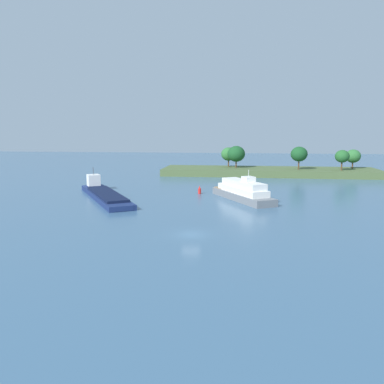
% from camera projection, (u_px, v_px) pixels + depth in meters
% --- Properties ---
extents(ground_plane, '(400.00, 400.00, 0.00)m').
position_uv_depth(ground_plane, '(191.00, 234.00, 54.38)').
color(ground_plane, '#3D607F').
extents(treeline_island, '(68.73, 17.75, 9.35)m').
position_uv_depth(treeline_island, '(271.00, 169.00, 126.90)').
color(treeline_island, '#4C6038').
rests_on(treeline_island, ground).
extents(cargo_barge, '(20.20, 28.31, 5.61)m').
position_uv_depth(cargo_barge, '(104.00, 194.00, 83.77)').
color(cargo_barge, navy).
rests_on(cargo_barge, ground).
extents(white_riverboat, '(13.53, 19.18, 6.54)m').
position_uv_depth(white_riverboat, '(242.00, 191.00, 81.41)').
color(white_riverboat, slate).
rests_on(white_riverboat, ground).
extents(channel_buoy_red, '(0.70, 0.70, 1.90)m').
position_uv_depth(channel_buoy_red, '(200.00, 190.00, 89.18)').
color(channel_buoy_red, red).
rests_on(channel_buoy_red, ground).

